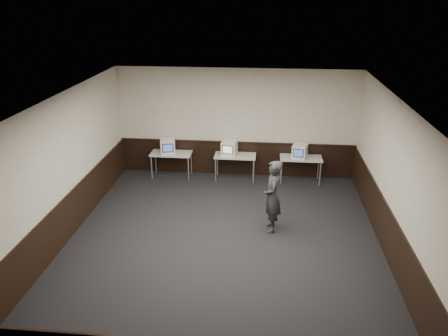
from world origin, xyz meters
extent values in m
plane|color=black|center=(0.00, 0.00, 0.00)|extent=(8.00, 8.00, 0.00)
plane|color=white|center=(0.00, 0.00, 3.20)|extent=(8.00, 8.00, 0.00)
plane|color=silver|center=(0.00, 4.00, 1.60)|extent=(7.00, 0.00, 7.00)
plane|color=silver|center=(0.00, -4.00, 1.60)|extent=(7.00, 0.00, 7.00)
plane|color=silver|center=(-3.50, 0.00, 1.60)|extent=(0.00, 8.00, 8.00)
plane|color=silver|center=(3.50, 0.00, 1.60)|extent=(0.00, 8.00, 8.00)
cube|color=black|center=(0.00, 3.98, 0.50)|extent=(6.98, 0.04, 1.00)
cube|color=black|center=(-3.48, 0.00, 0.50)|extent=(0.04, 7.98, 1.00)
cube|color=black|center=(3.48, 0.00, 0.50)|extent=(0.04, 7.98, 1.00)
cube|color=black|center=(0.00, 3.96, 1.02)|extent=(6.98, 0.06, 0.04)
cube|color=beige|center=(-1.90, 3.60, 0.73)|extent=(1.20, 0.60, 0.04)
cylinder|color=#999999|center=(-2.45, 3.35, 0.35)|extent=(0.04, 0.04, 0.71)
cylinder|color=#999999|center=(-1.35, 3.35, 0.35)|extent=(0.04, 0.04, 0.71)
cylinder|color=#999999|center=(-2.45, 3.85, 0.35)|extent=(0.04, 0.04, 0.71)
cylinder|color=#999999|center=(-1.35, 3.85, 0.35)|extent=(0.04, 0.04, 0.71)
cube|color=beige|center=(0.00, 3.60, 0.73)|extent=(1.20, 0.60, 0.04)
cylinder|color=#999999|center=(-0.55, 3.35, 0.35)|extent=(0.04, 0.04, 0.71)
cylinder|color=#999999|center=(0.55, 3.35, 0.35)|extent=(0.04, 0.04, 0.71)
cylinder|color=#999999|center=(-0.55, 3.85, 0.35)|extent=(0.04, 0.04, 0.71)
cylinder|color=#999999|center=(0.55, 3.85, 0.35)|extent=(0.04, 0.04, 0.71)
cube|color=beige|center=(1.90, 3.60, 0.73)|extent=(1.20, 0.60, 0.04)
cylinder|color=#999999|center=(1.35, 3.35, 0.35)|extent=(0.04, 0.04, 0.71)
cylinder|color=#999999|center=(2.45, 3.35, 0.35)|extent=(0.04, 0.04, 0.71)
cylinder|color=#999999|center=(1.35, 3.85, 0.35)|extent=(0.04, 0.04, 0.71)
cylinder|color=#999999|center=(2.45, 3.85, 0.35)|extent=(0.04, 0.04, 0.71)
cube|color=white|center=(-1.99, 3.59, 0.96)|extent=(0.52, 0.54, 0.43)
cube|color=black|center=(-1.94, 3.37, 0.99)|extent=(0.32, 0.09, 0.26)
cube|color=#3649A2|center=(-1.93, 3.36, 0.99)|extent=(0.27, 0.07, 0.21)
cube|color=white|center=(-0.17, 3.62, 0.96)|extent=(0.48, 0.50, 0.42)
cube|color=black|center=(-0.21, 3.40, 0.98)|extent=(0.31, 0.06, 0.25)
cube|color=beige|center=(-0.21, 3.39, 0.98)|extent=(0.27, 0.05, 0.21)
cube|color=white|center=(1.85, 3.56, 0.95)|extent=(0.49, 0.51, 0.39)
cube|color=black|center=(1.79, 3.36, 0.97)|extent=(0.29, 0.10, 0.24)
cube|color=#354A9C|center=(1.79, 3.35, 0.97)|extent=(0.25, 0.07, 0.20)
imported|color=#27292D|center=(1.06, 0.71, 0.86)|extent=(0.43, 0.64, 1.72)
camera|label=1|loc=(0.84, -8.29, 5.21)|focal=35.00mm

